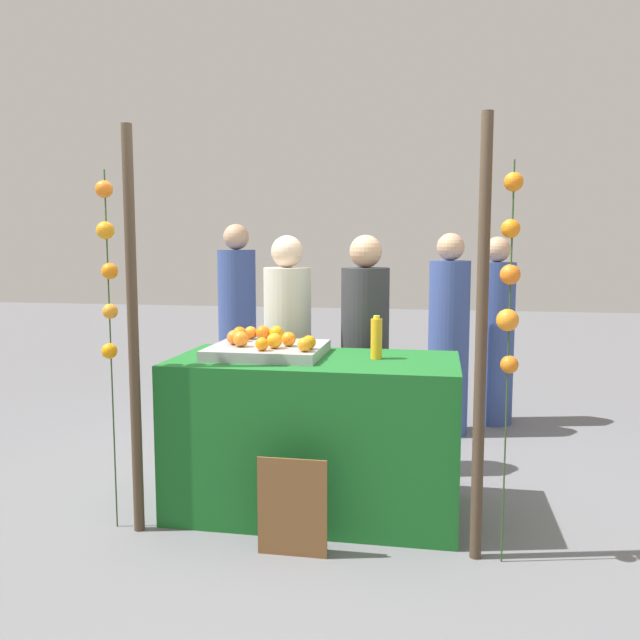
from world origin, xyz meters
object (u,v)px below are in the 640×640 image
at_px(vendor_right, 365,363).
at_px(stall_counter, 315,435).
at_px(chalkboard_sign, 293,508).
at_px(orange_0, 240,334).
at_px(juice_bottle, 376,338).
at_px(vendor_left, 288,361).
at_px(orange_1, 274,341).

bearing_deg(vendor_right, stall_counter, -106.03).
bearing_deg(chalkboard_sign, stall_counter, 89.46).
xyz_separation_m(orange_0, vendor_right, (0.69, 0.55, -0.25)).
xyz_separation_m(juice_bottle, vendor_left, (-0.66, 0.64, -0.27)).
relative_size(orange_0, chalkboard_sign, 0.17).
relative_size(stall_counter, orange_0, 18.15).
relative_size(vendor_left, vendor_right, 1.00).
distance_m(orange_0, orange_1, 0.35).
height_order(juice_bottle, vendor_left, vendor_left).
relative_size(orange_1, vendor_left, 0.05).
bearing_deg(stall_counter, chalkboard_sign, -90.54).
bearing_deg(stall_counter, vendor_left, 114.98).
height_order(juice_bottle, vendor_right, vendor_right).
xyz_separation_m(orange_0, vendor_left, (0.17, 0.53, -0.25)).
bearing_deg(stall_counter, vendor_right, 73.97).
relative_size(stall_counter, vendor_left, 1.01).
bearing_deg(vendor_right, vendor_left, -177.76).
bearing_deg(vendor_right, orange_1, -118.52).
xyz_separation_m(juice_bottle, vendor_right, (-0.14, 0.66, -0.26)).
bearing_deg(vendor_left, stall_counter, -65.02).
height_order(orange_0, juice_bottle, juice_bottle).
relative_size(chalkboard_sign, vendor_left, 0.32).
bearing_deg(vendor_right, chalkboard_sign, -99.22).
height_order(orange_1, chalkboard_sign, orange_1).
xyz_separation_m(orange_1, vendor_left, (-0.10, 0.76, -0.25)).
height_order(vendor_left, vendor_right, vendor_right).
relative_size(stall_counter, chalkboard_sign, 3.17).
distance_m(stall_counter, vendor_left, 0.81).
bearing_deg(orange_1, orange_0, 140.16).
distance_m(juice_bottle, vendor_right, 0.73).
relative_size(stall_counter, vendor_right, 1.01).
bearing_deg(orange_0, chalkboard_sign, -56.46).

